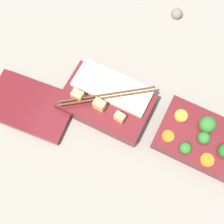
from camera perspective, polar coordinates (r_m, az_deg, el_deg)
ground_plane at (r=0.74m, az=8.51°, el=-3.32°), size 3.00×3.00×0.00m
bento_tray_vegetable at (r=0.73m, az=17.34°, el=-5.01°), size 0.21×0.13×0.07m
bento_tray_rice at (r=0.73m, az=-0.82°, el=2.28°), size 0.21×0.14×0.06m
bento_lid at (r=0.77m, az=-14.74°, el=1.09°), size 0.21×0.14×0.02m
pebble_2 at (r=0.90m, az=11.75°, el=17.16°), size 0.03×0.03×0.03m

